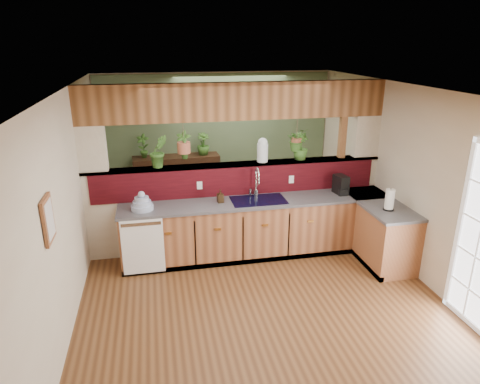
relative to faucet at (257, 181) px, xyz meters
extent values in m
cube|color=#56331A|center=(-0.25, -1.13, -1.15)|extent=(4.60, 7.00, 0.01)
cube|color=brown|center=(-0.25, -1.13, 1.45)|extent=(4.60, 7.00, 0.01)
cube|color=beige|center=(-0.25, 2.37, 0.15)|extent=(4.60, 0.02, 2.60)
cube|color=beige|center=(-2.55, -1.13, 0.15)|extent=(0.02, 7.00, 2.60)
cube|color=beige|center=(2.05, -1.13, 0.15)|extent=(0.02, 7.00, 2.60)
cube|color=beige|center=(-0.25, 0.22, -0.48)|extent=(4.60, 0.15, 1.35)
cube|color=#3B070E|center=(-0.25, 0.13, -0.03)|extent=(4.40, 0.02, 0.45)
cube|color=brown|center=(-0.25, 0.22, 0.22)|extent=(4.60, 0.21, 0.04)
cube|color=brown|center=(-0.25, 0.22, 1.17)|extent=(4.60, 0.15, 0.55)
cube|color=beige|center=(-2.35, 0.22, 0.55)|extent=(0.40, 0.15, 0.70)
cube|color=beige|center=(1.85, 0.22, 0.55)|extent=(0.40, 0.15, 0.70)
cube|color=brown|center=(1.45, 0.22, 0.15)|extent=(0.10, 0.10, 2.60)
cube|color=brown|center=(-0.25, 0.22, 0.22)|extent=(4.60, 0.21, 0.04)
cube|color=brown|center=(-0.25, 0.22, 1.17)|extent=(4.60, 0.15, 0.55)
cube|color=#536A49|center=(-0.25, 2.35, 0.15)|extent=(4.55, 0.02, 2.55)
cube|color=brown|center=(0.00, -0.16, -0.72)|extent=(4.10, 0.60, 0.86)
cube|color=#46464B|center=(0.00, -0.16, -0.27)|extent=(4.14, 0.64, 0.04)
cube|color=brown|center=(1.75, -0.59, -0.72)|extent=(0.60, 1.48, 0.86)
cube|color=#46464B|center=(1.75, -0.59, -0.27)|extent=(0.64, 1.52, 0.04)
cube|color=brown|center=(1.75, -0.16, -0.72)|extent=(0.60, 0.60, 0.86)
cube|color=#46464B|center=(1.75, -0.16, -0.27)|extent=(0.64, 0.64, 0.04)
cube|color=black|center=(0.00, -0.43, -1.11)|extent=(4.10, 0.06, 0.08)
cube|color=black|center=(1.48, -0.59, -1.11)|extent=(0.06, 1.48, 0.08)
cube|color=white|center=(-1.73, -0.47, -0.70)|extent=(0.58, 0.02, 0.82)
cube|color=#B7B7B2|center=(-1.73, -0.48, -0.35)|extent=(0.54, 0.01, 0.05)
cube|color=black|center=(0.00, -0.16, -0.27)|extent=(0.82, 0.50, 0.03)
cube|color=black|center=(-0.19, -0.16, -0.35)|extent=(0.34, 0.40, 0.16)
cube|color=black|center=(0.19, -0.16, -0.35)|extent=(0.34, 0.40, 0.16)
cube|color=brown|center=(-2.53, -1.93, 0.40)|extent=(0.03, 0.35, 0.45)
cube|color=silver|center=(-2.51, -1.93, 0.40)|extent=(0.01, 0.27, 0.37)
cylinder|color=#B7B7B2|center=(0.00, 0.04, -0.20)|extent=(0.07, 0.07, 0.10)
cylinder|color=#B7B7B2|center=(0.00, 0.04, -0.02)|extent=(0.02, 0.02, 0.28)
torus|color=#B7B7B2|center=(0.00, -0.03, 0.12)|extent=(0.20, 0.10, 0.20)
cylinder|color=#B7B7B2|center=(0.00, -0.11, 0.05)|extent=(0.02, 0.02, 0.12)
cylinder|color=#B7B7B2|center=(-0.09, 0.04, -0.18)|extent=(0.03, 0.03, 0.10)
cylinder|color=#A0ADCF|center=(-1.71, -0.19, -0.22)|extent=(0.32, 0.32, 0.07)
cylinder|color=#A0ADCF|center=(-1.71, -0.19, -0.15)|extent=(0.26, 0.26, 0.06)
cylinder|color=#A0ADCF|center=(-1.71, -0.19, -0.09)|extent=(0.20, 0.20, 0.06)
sphere|color=#A0ADCF|center=(-1.71, -0.19, -0.03)|extent=(0.10, 0.10, 0.10)
imported|color=#372514|center=(-0.58, -0.13, -0.15)|extent=(0.10, 0.10, 0.20)
cube|color=black|center=(1.32, -0.12, -0.11)|extent=(0.16, 0.25, 0.29)
cube|color=black|center=(1.32, -0.21, -0.20)|extent=(0.14, 0.10, 0.10)
cylinder|color=silver|center=(1.32, -0.18, -0.16)|extent=(0.08, 0.08, 0.08)
cylinder|color=black|center=(1.71, -0.90, -0.24)|extent=(0.15, 0.15, 0.02)
cylinder|color=#B7B7B2|center=(1.71, -0.90, -0.09)|extent=(0.02, 0.02, 0.33)
cylinder|color=white|center=(1.71, -0.90, -0.09)|extent=(0.13, 0.13, 0.28)
cylinder|color=silver|center=(0.14, 0.22, 0.38)|extent=(0.17, 0.17, 0.28)
sphere|color=silver|center=(0.14, 0.22, 0.54)|extent=(0.15, 0.15, 0.15)
imported|color=#305A1F|center=(-1.43, 0.22, 0.48)|extent=(0.32, 0.29, 0.49)
imported|color=#305A1F|center=(0.75, 0.22, 0.45)|extent=(0.29, 0.29, 0.42)
cylinder|color=brown|center=(-1.06, 0.22, 0.74)|extent=(0.01, 0.01, 0.32)
cylinder|color=#964F36|center=(-1.06, 0.22, 0.52)|extent=(0.19, 0.19, 0.17)
imported|color=#305A1F|center=(-1.06, 0.22, 0.77)|extent=(0.26, 0.21, 0.42)
cylinder|color=brown|center=(0.69, 0.22, 0.74)|extent=(0.01, 0.01, 0.32)
cylinder|color=#964F36|center=(0.69, 0.22, 0.52)|extent=(0.16, 0.16, 0.14)
imported|color=#305A1F|center=(0.69, 0.22, 0.73)|extent=(0.39, 0.37, 0.35)
cube|color=black|center=(-1.08, 2.12, -0.65)|extent=(1.68, 0.52, 1.10)
imported|color=#305A1F|center=(-1.69, 2.12, 0.13)|extent=(0.27, 0.22, 0.45)
imported|color=#305A1F|center=(-0.55, 2.12, 0.11)|extent=(0.27, 0.27, 0.43)
imported|color=#305A1F|center=(0.66, 1.48, -0.81)|extent=(0.72, 0.65, 0.69)
camera|label=1|loc=(-1.48, -5.98, 2.02)|focal=32.00mm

